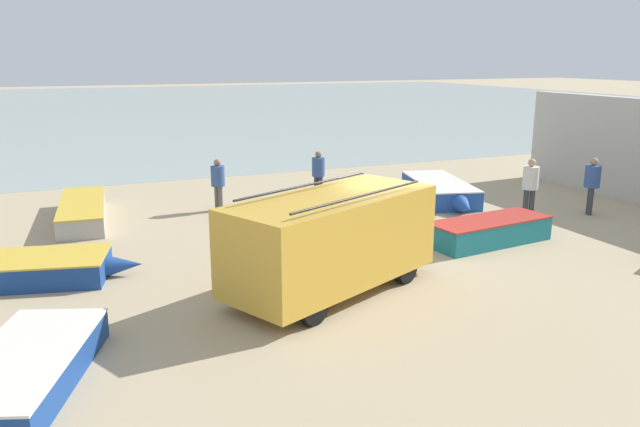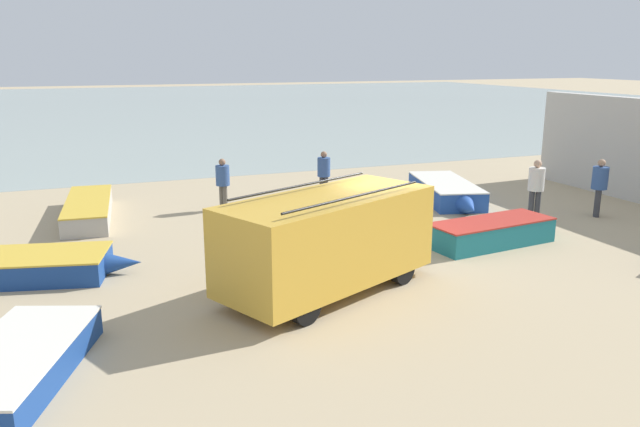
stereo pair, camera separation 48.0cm
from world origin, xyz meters
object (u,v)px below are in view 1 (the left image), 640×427
Objects in this scene: fishing_rowboat_1 at (493,230)px; fishing_rowboat_3 at (317,216)px; parked_van at (333,239)px; fishing_rowboat_2 at (22,373)px; fishing_rowboat_6 at (28,269)px; fishing_rowboat_5 at (441,191)px; fisherman_0 at (318,171)px; fisherman_2 at (218,180)px; fisherman_3 at (530,182)px; fisherman_1 at (592,181)px; fishing_rowboat_0 at (83,210)px.

fishing_rowboat_3 is at bearing 129.49° from fishing_rowboat_1.
fishing_rowboat_1 is (5.45, 1.61, -0.83)m from parked_van.
fishing_rowboat_6 is (-0.05, 5.03, 0.02)m from fishing_rowboat_2.
fisherman_0 is (-3.86, 1.76, 0.68)m from fishing_rowboat_5.
parked_van is at bearing -174.43° from fishing_rowboat_3.
fishing_rowboat_2 is 10.36m from fishing_rowboat_3.
fishing_rowboat_2 is at bearing -146.54° from fisherman_2.
fishing_rowboat_1 is 3.32m from fisherman_3.
fisherman_2 is (-3.59, -0.26, -0.00)m from fisherman_0.
fisherman_0 is 8.81m from fisherman_1.
fishing_rowboat_3 is 0.84× the size of fishing_rowboat_5.
fisherman_3 is (1.19, -3.03, 0.76)m from fishing_rowboat_5.
fishing_rowboat_5 is (1.52, 4.80, -0.00)m from fishing_rowboat_1.
fishing_rowboat_0 is 3.08× the size of fisherman_3.
parked_van is 9.69m from fishing_rowboat_0.
parked_van is 7.94m from fisherman_2.
fisherman_1 is 0.99× the size of fisherman_3.
fishing_rowboat_6 reaches higher than fishing_rowboat_2.
parked_van is 5.47m from fishing_rowboat_3.
fishing_rowboat_5 is 13.33m from fishing_rowboat_6.
fishing_rowboat_3 is (7.69, 6.94, -0.00)m from fishing_rowboat_2.
fishing_rowboat_2 is 0.94× the size of fishing_rowboat_6.
parked_van reaches higher than fisherman_1.
fishing_rowboat_1 is 2.53× the size of fisherman_0.
fisherman_1 is (16.13, -0.28, 0.80)m from fishing_rowboat_6.
fishing_rowboat_2 is at bearing 156.90° from fishing_rowboat_3.
fishing_rowboat_2 is at bearing -76.18° from fishing_rowboat_6.
fishing_rowboat_3 is 2.33× the size of fisherman_1.
fisherman_2 is (-10.65, 5.02, -0.07)m from fisherman_1.
fisherman_3 is (8.16, 3.38, -0.07)m from parked_van.
fishing_rowboat_3 is 3.44m from fisherman_0.
parked_van is 9.51m from fishing_rowboat_5.
fishing_rowboat_3 is 6.66m from fisherman_3.
fishing_rowboat_0 is 5.49m from fishing_rowboat_6.
fishing_rowboat_6 is (-5.97, 3.18, -0.88)m from parked_van.
fisherman_3 reaches higher than fishing_rowboat_3.
fisherman_0 reaches higher than fishing_rowboat_1.
fishing_rowboat_1 is (10.03, -6.88, 0.03)m from fishing_rowboat_0.
fishing_rowboat_6 is at bearing -166.64° from fisherman_2.
fishing_rowboat_6 is at bearing 127.14° from parked_van.
fishing_rowboat_3 is at bearing -73.80° from fisherman_3.
fishing_rowboat_0 reaches higher than fishing_rowboat_2.
fisherman_2 is at bearing -165.78° from fisherman_1.
parked_van is 10.57m from fisherman_1.
fishing_rowboat_5 is 2.77× the size of fisherman_1.
parked_van is at bearing 28.37° from fisherman_0.
fishing_rowboat_0 reaches higher than fishing_rowboat_6.
fishing_rowboat_1 is at bearing -125.30° from fisherman_1.
fisherman_2 is at bearing 63.51° from fishing_rowboat_3.
parked_van is at bearing -14.86° from fishing_rowboat_6.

